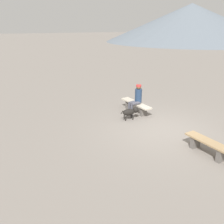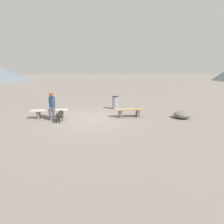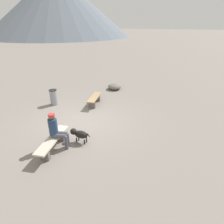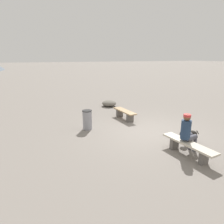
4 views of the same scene
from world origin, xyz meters
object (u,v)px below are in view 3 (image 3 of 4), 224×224
object	(u,v)px
bench_left	(95,99)
bench_right	(53,142)
dog	(79,134)
seated_person	(56,129)
boulder	(115,87)
trash_bin	(54,97)

from	to	relation	value
bench_left	bench_right	size ratio (longest dim) A/B	0.84
bench_left	dog	xyz separation A→B (m)	(3.42, 0.81, 0.04)
seated_person	boulder	xyz separation A→B (m)	(-6.65, 0.05, -0.55)
seated_person	dog	size ratio (longest dim) A/B	1.64
trash_bin	bench_left	bearing A→B (deg)	107.53
seated_person	boulder	size ratio (longest dim) A/B	1.50
bench_right	trash_bin	size ratio (longest dim) A/B	2.28
bench_right	seated_person	bearing A→B (deg)	149.42
bench_left	seated_person	xyz separation A→B (m)	(3.93, 0.23, 0.44)
seated_person	boulder	distance (m)	6.67
bench_left	boulder	bearing A→B (deg)	168.09
bench_left	bench_right	xyz separation A→B (m)	(4.11, 0.14, 0.02)
bench_right	seated_person	size ratio (longest dim) A/B	1.43
bench_left	bench_right	world-z (taller)	bench_right
bench_left	boulder	world-z (taller)	bench_left
boulder	dog	bearing A→B (deg)	4.91
seated_person	trash_bin	world-z (taller)	seated_person
trash_bin	seated_person	bearing A→B (deg)	34.82
seated_person	dog	xyz separation A→B (m)	(-0.51, 0.58, -0.39)
bench_left	boulder	xyz separation A→B (m)	(-2.72, 0.28, -0.11)
boulder	trash_bin	bearing A→B (deg)	-34.74
dog	trash_bin	xyz separation A→B (m)	(-2.77, -2.86, 0.07)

